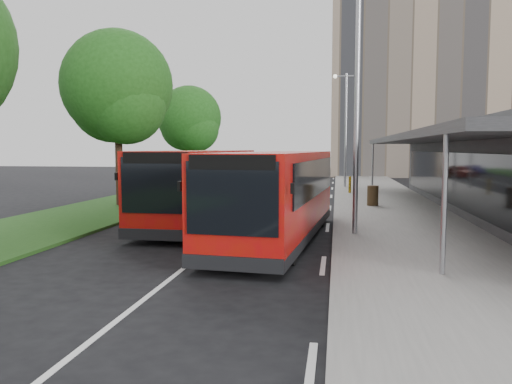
% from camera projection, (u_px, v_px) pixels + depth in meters
% --- Properties ---
extents(ground, '(120.00, 120.00, 0.00)m').
position_uv_depth(ground, '(213.00, 246.00, 14.78)').
color(ground, black).
rests_on(ground, ground).
extents(pavement, '(5.00, 80.00, 0.15)m').
position_uv_depth(pavement, '(373.00, 190.00, 33.49)').
color(pavement, slate).
rests_on(pavement, ground).
extents(grass_verge, '(5.00, 80.00, 0.10)m').
position_uv_depth(grass_verge, '(186.00, 188.00, 35.56)').
color(grass_verge, '#1B4215').
rests_on(grass_verge, ground).
extents(lane_centre_line, '(0.12, 70.00, 0.01)m').
position_uv_depth(lane_centre_line, '(275.00, 197.00, 29.53)').
color(lane_centre_line, silver).
rests_on(lane_centre_line, ground).
extents(kerb_dashes, '(0.12, 56.00, 0.01)m').
position_uv_depth(kerb_dashes, '(332.00, 192.00, 32.94)').
color(kerb_dashes, silver).
rests_on(kerb_dashes, ground).
extents(office_block, '(22.00, 12.00, 18.00)m').
position_uv_depth(office_block, '(437.00, 91.00, 53.07)').
color(office_block, tan).
rests_on(office_block, ground).
extents(tree_mid, '(5.36, 5.36, 8.62)m').
position_uv_depth(tree_mid, '(118.00, 93.00, 24.31)').
color(tree_mid, '#311D13').
rests_on(tree_mid, ground).
extents(tree_far, '(4.61, 4.61, 7.40)m').
position_uv_depth(tree_far, '(189.00, 122.00, 36.18)').
color(tree_far, '#311D13').
rests_on(tree_far, ground).
extents(lamp_post_near, '(1.44, 0.28, 8.00)m').
position_uv_depth(lamp_post_near, '(354.00, 90.00, 15.68)').
color(lamp_post_near, '#92939A').
rests_on(lamp_post_near, pavement).
extents(lamp_post_far, '(1.44, 0.28, 8.00)m').
position_uv_depth(lamp_post_far, '(345.00, 122.00, 35.35)').
color(lamp_post_far, '#92939A').
rests_on(lamp_post_far, pavement).
extents(bus_main, '(3.30, 9.94, 2.77)m').
position_uv_depth(bus_main, '(277.00, 196.00, 15.46)').
color(bus_main, '#B0090F').
rests_on(bus_main, ground).
extents(bus_second, '(2.69, 9.91, 2.79)m').
position_uv_depth(bus_second, '(202.00, 186.00, 19.21)').
color(bus_second, '#B0090F').
rests_on(bus_second, ground).
extents(litter_bin, '(0.70, 0.70, 0.95)m').
position_uv_depth(litter_bin, '(373.00, 196.00, 23.86)').
color(litter_bin, '#3D2D19').
rests_on(litter_bin, pavement).
extents(bollard, '(0.19, 0.19, 1.01)m').
position_uv_depth(bollard, '(350.00, 185.00, 30.71)').
color(bollard, '#F3AF0C').
rests_on(bollard, pavement).
extents(car_near, '(2.93, 4.06, 1.29)m').
position_uv_depth(car_near, '(315.00, 170.00, 51.31)').
color(car_near, '#5D140D').
rests_on(car_near, ground).
extents(car_far, '(1.76, 3.33, 1.04)m').
position_uv_depth(car_far, '(290.00, 169.00, 58.41)').
color(car_far, navy).
rests_on(car_far, ground).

